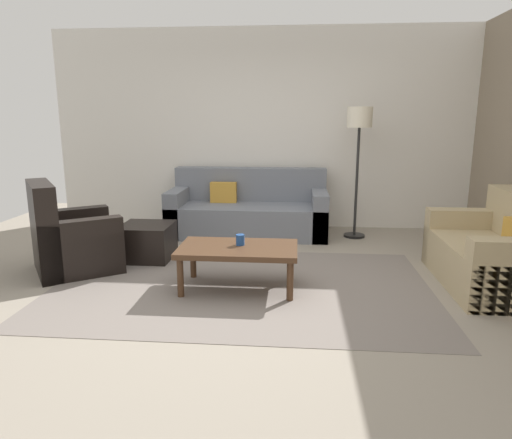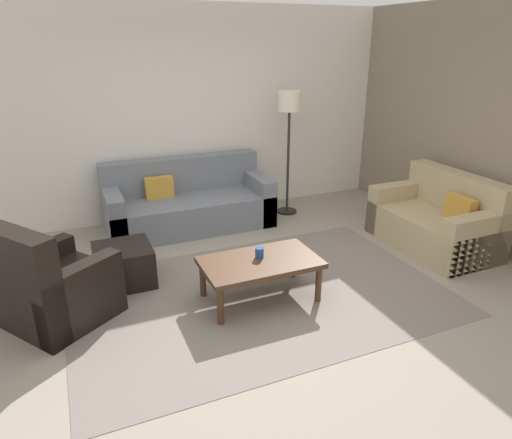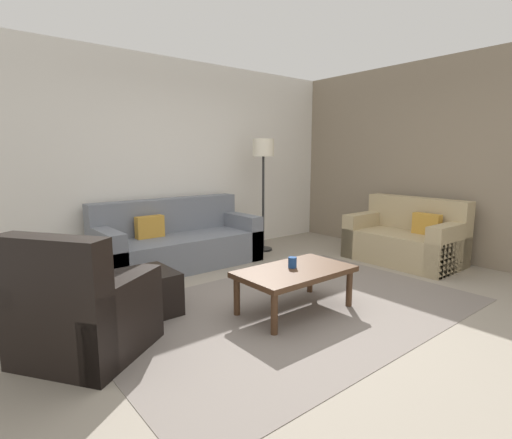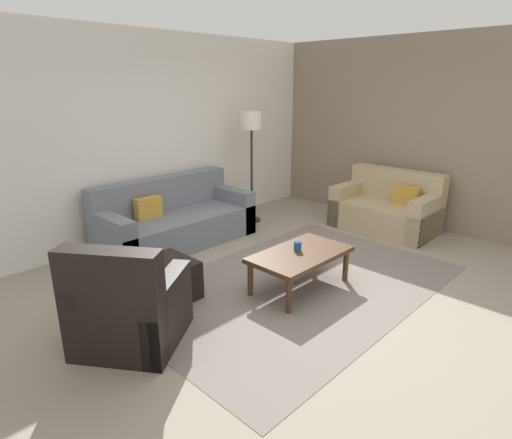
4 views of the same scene
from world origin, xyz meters
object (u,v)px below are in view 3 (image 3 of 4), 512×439
object	(u,v)px
lamp_standing	(263,159)
ottoman	(143,293)
couch_loveseat	(407,240)
armchair_leather	(80,317)
couch_main	(176,243)
cup	(292,262)
coffee_table	(295,274)

from	to	relation	value
lamp_standing	ottoman	bearing A→B (deg)	-154.02
ottoman	couch_loveseat	bearing A→B (deg)	-8.58
armchair_leather	ottoman	distance (m)	0.83
couch_main	couch_loveseat	size ratio (longest dim) A/B	1.47
couch_main	lamp_standing	xyz separation A→B (m)	(1.44, -0.11, 1.11)
cup	lamp_standing	distance (m)	2.56
coffee_table	lamp_standing	world-z (taller)	lamp_standing
couch_main	armchair_leather	world-z (taller)	armchair_leather
ottoman	lamp_standing	world-z (taller)	lamp_standing
armchair_leather	lamp_standing	world-z (taller)	lamp_standing
coffee_table	cup	bearing A→B (deg)	75.28
ottoman	coffee_table	xyz separation A→B (m)	(1.15, -0.83, 0.16)
couch_main	ottoman	bearing A→B (deg)	-128.07
cup	couch_main	bearing A→B (deg)	93.76
armchair_leather	cup	world-z (taller)	armchair_leather
cup	ottoman	bearing A→B (deg)	146.18
cup	lamp_standing	world-z (taller)	lamp_standing
couch_loveseat	armchair_leather	size ratio (longest dim) A/B	1.30
couch_loveseat	couch_main	bearing A→B (deg)	144.49
ottoman	cup	distance (m)	1.42
couch_loveseat	ottoman	bearing A→B (deg)	171.42
armchair_leather	coffee_table	xyz separation A→B (m)	(1.82, -0.36, 0.05)
couch_loveseat	ottoman	distance (m)	3.67
armchair_leather	cup	size ratio (longest dim) A/B	11.01
ottoman	coffee_table	world-z (taller)	coffee_table
armchair_leather	ottoman	world-z (taller)	armchair_leather
ottoman	lamp_standing	bearing A→B (deg)	25.98
couch_main	armchair_leather	bearing A→B (deg)	-133.64
couch_loveseat	cup	size ratio (longest dim) A/B	14.29
couch_main	armchair_leather	distance (m)	2.47
armchair_leather	ottoman	bearing A→B (deg)	35.12
cup	lamp_standing	bearing A→B (deg)	56.58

